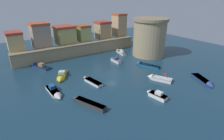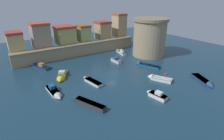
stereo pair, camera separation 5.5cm
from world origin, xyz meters
name	(u,v)px [view 1 (the left image)]	position (x,y,z in m)	size (l,w,h in m)	color
ground_plane	(112,74)	(0.00, 0.00, 0.00)	(98.86, 98.86, 0.00)	#19384C
quay_wall	(81,49)	(0.00, 17.68, 1.86)	(39.18, 2.70, 3.70)	#9E8966
old_town_backdrop	(73,32)	(-0.55, 21.36, 6.61)	(38.42, 5.80, 8.09)	tan
fortress_tower	(149,37)	(17.68, 5.89, 5.73)	(10.50, 10.50, 11.33)	#9E8966
quay_lamp_0	(60,38)	(-6.19, 17.68, 6.10)	(0.32, 0.32, 3.63)	black
quay_lamp_1	(99,33)	(6.90, 17.68, 6.25)	(0.32, 0.32, 3.89)	black
moored_boat_0	(115,60)	(5.53, 6.70, 0.51)	(1.19, 4.77, 2.40)	silver
moored_boat_1	(91,80)	(-6.18, -0.82, 0.32)	(2.44, 6.23, 1.37)	white
moored_boat_2	(156,95)	(0.97, -13.09, 0.49)	(2.10, 4.42, 1.64)	white
moored_boat_3	(39,66)	(-13.61, 14.28, 0.36)	(4.43, 6.60, 1.92)	navy
moored_boat_4	(120,52)	(11.68, 12.68, 0.39)	(2.52, 6.85, 2.70)	white
moored_boat_5	(205,82)	(14.19, -15.07, 0.25)	(4.59, 7.03, 1.68)	navy
moored_boat_6	(87,103)	(-10.76, -8.37, 0.44)	(3.94, 7.21, 1.07)	#333338
moored_boat_7	(61,76)	(-10.81, 4.59, 0.42)	(4.42, 6.29, 1.75)	gold
moored_boat_8	(145,65)	(10.43, -0.31, 0.26)	(4.07, 6.93, 1.50)	#195689
moored_boat_9	(55,93)	(-14.24, -1.76, 0.34)	(1.87, 6.42, 1.77)	silver
moored_boat_10	(157,78)	(6.74, -8.20, 0.37)	(4.04, 5.67, 1.63)	white
mooring_buoy_0	(166,75)	(10.53, -7.38, 0.00)	(0.64, 0.64, 0.64)	red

